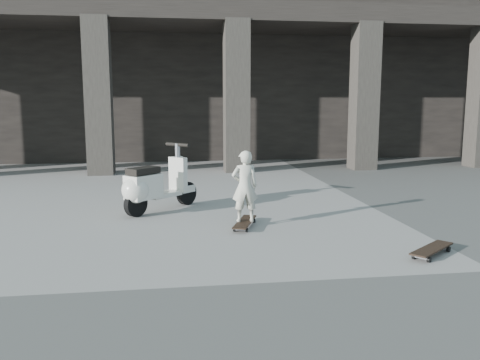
{
  "coord_description": "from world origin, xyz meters",
  "views": [
    {
      "loc": [
        -3.67,
        -5.07,
        1.92
      ],
      "look_at": [
        -2.5,
        2.91,
        0.65
      ],
      "focal_mm": 38.0,
      "sensor_mm": 36.0,
      "label": 1
    }
  ],
  "objects": [
    {
      "name": "colonnade",
      "position": [
        -0.0,
        13.77,
        3.03
      ],
      "size": [
        28.0,
        8.82,
        6.0
      ],
      "color": "black",
      "rests_on": "ground"
    },
    {
      "name": "longboard",
      "position": [
        -2.5,
        2.41,
        0.07
      ],
      "size": [
        0.5,
        0.91,
        0.09
      ],
      "rotation": [
        0.0,
        0.0,
        1.22
      ],
      "color": "black",
      "rests_on": "ground"
    },
    {
      "name": "skateboard_spare",
      "position": [
        -0.41,
        0.65,
        0.08
      ],
      "size": [
        0.79,
        0.68,
        0.1
      ],
      "rotation": [
        0.0,
        0.0,
        0.66
      ],
      "color": "black",
      "rests_on": "ground"
    },
    {
      "name": "child",
      "position": [
        -2.5,
        2.41,
        0.63
      ],
      "size": [
        0.4,
        0.26,
        1.09
      ],
      "primitive_type": "imported",
      "rotation": [
        0.0,
        0.0,
        3.15
      ],
      "color": "beige",
      "rests_on": "longboard"
    },
    {
      "name": "scooter",
      "position": [
        -3.96,
        3.59,
        0.46
      ],
      "size": [
        1.29,
        1.28,
        1.17
      ],
      "rotation": [
        0.0,
        0.0,
        0.78
      ],
      "color": "black",
      "rests_on": "ground"
    }
  ]
}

